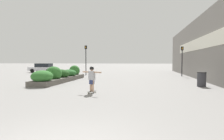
{
  "coord_description": "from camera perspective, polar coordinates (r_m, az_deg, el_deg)",
  "views": [
    {
      "loc": [
        1.68,
        -3.61,
        1.8
      ],
      "look_at": [
        -0.75,
        11.44,
        1.13
      ],
      "focal_mm": 32.0,
      "sensor_mm": 36.0,
      "label": 1
    }
  ],
  "objects": [
    {
      "name": "building_wall_right",
      "position": [
        19.75,
        25.59,
        6.07
      ],
      "size": [
        0.67,
        39.37,
        6.2
      ],
      "color": "gray",
      "rests_on": "ground_plane"
    },
    {
      "name": "car_center_left",
      "position": [
        33.79,
        -19.07,
        0.61
      ],
      "size": [
        4.28,
        1.95,
        1.45
      ],
      "rotation": [
        0.0,
        0.0,
        1.57
      ],
      "color": "silver",
      "rests_on": "ground_plane"
    },
    {
      "name": "skateboarder",
      "position": [
        11.28,
        -5.8,
        -1.78
      ],
      "size": [
        1.23,
        0.64,
        1.42
      ],
      "rotation": [
        0.0,
        0.0,
        -0.44
      ],
      "color": "tan",
      "rests_on": "skateboard"
    },
    {
      "name": "planter_box",
      "position": [
        18.1,
        -14.55,
        -1.59
      ],
      "size": [
        1.61,
        8.67,
        1.38
      ],
      "color": "#605B54",
      "rests_on": "ground_plane"
    },
    {
      "name": "traffic_light_left",
      "position": [
        25.99,
        -7.49,
        4.21
      ],
      "size": [
        0.28,
        0.3,
        3.82
      ],
      "color": "black",
      "rests_on": "ground_plane"
    },
    {
      "name": "skateboard",
      "position": [
        11.38,
        -5.78,
        -6.24
      ],
      "size": [
        0.42,
        0.64,
        0.1
      ],
      "rotation": [
        0.0,
        0.0,
        -0.44
      ],
      "color": "black",
      "rests_on": "ground_plane"
    },
    {
      "name": "traffic_light_right",
      "position": [
        25.3,
        19.4,
        3.78
      ],
      "size": [
        0.28,
        0.3,
        3.55
      ],
      "color": "black",
      "rests_on": "ground_plane"
    },
    {
      "name": "trash_bin",
      "position": [
        15.52,
        24.23,
        -2.45
      ],
      "size": [
        0.63,
        0.63,
        1.03
      ],
      "color": "#38383D",
      "rests_on": "ground_plane"
    }
  ]
}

